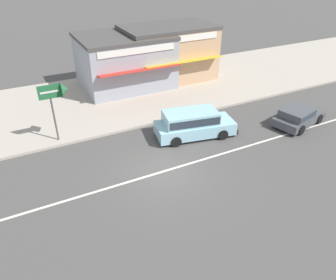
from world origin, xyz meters
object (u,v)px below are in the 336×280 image
hatchback_dark_grey_1 (298,116)px  shopfront_corner_warung (168,53)px  minivan_pale_blue_2 (193,123)px  arrow_signboard (61,92)px  shopfront_mid_block (125,60)px

hatchback_dark_grey_1 → shopfront_corner_warung: (-3.47, 10.58, 1.65)m
hatchback_dark_grey_1 → minivan_pale_blue_2: minivan_pale_blue_2 is taller
arrow_signboard → shopfront_mid_block: size_ratio=0.50×
shopfront_corner_warung → arrow_signboard: bearing=-147.2°
shopfront_corner_warung → shopfront_mid_block: size_ratio=1.07×
arrow_signboard → shopfront_corner_warung: 11.24m
minivan_pale_blue_2 → arrow_signboard: (-6.47, 2.79, 2.06)m
arrow_signboard → shopfront_mid_block: bearing=46.9°
minivan_pale_blue_2 → shopfront_mid_block: (-0.65, 9.01, 1.23)m
hatchback_dark_grey_1 → minivan_pale_blue_2: size_ratio=0.79×
hatchback_dark_grey_1 → minivan_pale_blue_2: (-6.42, 1.71, 0.26)m
arrow_signboard → minivan_pale_blue_2: bearing=-23.3°
hatchback_dark_grey_1 → arrow_signboard: arrow_signboard is taller
hatchback_dark_grey_1 → shopfront_mid_block: size_ratio=0.58×
shopfront_mid_block → shopfront_corner_warung: bearing=-2.3°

